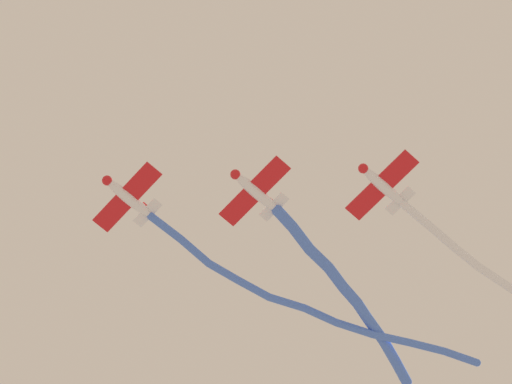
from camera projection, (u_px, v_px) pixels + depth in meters
airplane_lead at (128, 197)px, 84.66m from camera, size 5.98×5.89×1.72m
smoke_trail_lead at (310, 304)px, 88.30m from camera, size 15.04×27.46×1.26m
airplane_left_wing at (255, 191)px, 84.73m from camera, size 5.98×5.90×1.72m
smoke_trail_left_wing at (349, 298)px, 88.32m from camera, size 17.68×11.77×1.66m
airplane_right_wing at (382, 185)px, 84.80m from camera, size 5.99×5.88×1.72m
smoke_trail_right_wing at (498, 276)px, 87.54m from camera, size 13.04×16.86×1.39m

